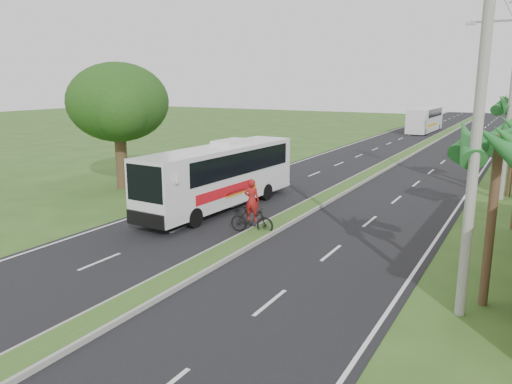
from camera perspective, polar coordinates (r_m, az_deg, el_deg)
The scene contains 12 objects.
ground at distance 16.92m, azimuth -9.09°, elevation -9.95°, with size 180.00×180.00×0.00m, color #31521E.
road_asphalt at distance 34.23m, azimuth 12.09°, elevation 1.49°, with size 14.00×160.00×0.02m, color black.
median_strip at distance 34.22m, azimuth 12.10°, elevation 1.65°, with size 1.20×160.00×0.18m.
lane_edge_left at distance 36.73m, azimuth 2.07°, elevation 2.50°, with size 0.12×160.00×0.01m, color silver.
lane_edge_right at distance 32.94m, azimuth 23.26°, elevation 0.29°, with size 0.12×160.00×0.01m, color silver.
palm_verge_a at distance 15.27m, azimuth 26.06°, elevation 4.93°, with size 2.40×2.40×5.45m.
shade_tree at distance 31.24m, azimuth -15.60°, elevation 9.56°, with size 6.30×6.00×7.54m.
utility_pole_a at distance 14.23m, azimuth 24.13°, elevation 8.42°, with size 1.60×0.28×11.00m.
utility_pole_b at distance 30.18m, azimuth 27.25°, elevation 10.89°, with size 3.20×0.28×12.00m.
coach_bus_main at distance 25.36m, azimuth -4.05°, elevation 2.26°, with size 2.75×10.78×3.45m.
coach_bus_far at distance 67.89m, azimuth 18.77°, elevation 7.97°, with size 2.56×10.54×3.05m.
motorcyclist at distance 21.40m, azimuth -0.48°, elevation -2.55°, with size 2.01×0.86×2.38m.
Camera 1 is at (9.85, -12.15, 6.44)m, focal length 35.00 mm.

